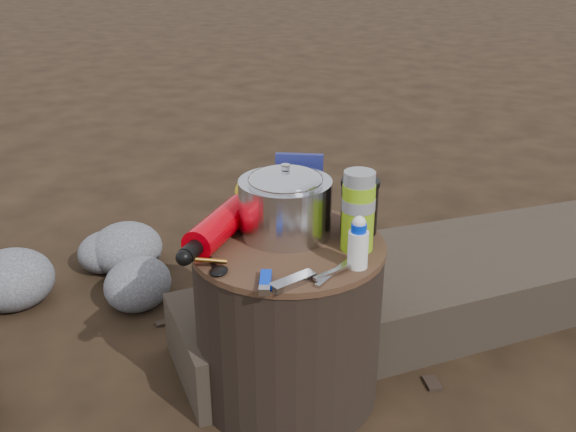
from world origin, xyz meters
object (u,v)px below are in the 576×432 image
(camping_pot, at_px, (286,203))
(travel_mug, at_px, (359,207))
(stump, at_px, (288,319))
(thermos, at_px, (358,212))
(fuel_bottle, at_px, (219,227))
(log_main, at_px, (512,280))

(camping_pot, xyz_separation_m, travel_mug, (0.16, 0.08, -0.02))
(stump, relative_size, travel_mug, 3.44)
(travel_mug, bearing_deg, thermos, -80.23)
(thermos, bearing_deg, travel_mug, 99.77)
(fuel_bottle, bearing_deg, camping_pot, 30.29)
(log_main, distance_m, fuel_bottle, 1.00)
(stump, bearing_deg, fuel_bottle, -167.08)
(camping_pot, bearing_deg, fuel_bottle, -152.38)
(thermos, bearing_deg, fuel_bottle, -169.19)
(stump, distance_m, camping_pot, 0.29)
(stump, relative_size, log_main, 0.22)
(camping_pot, bearing_deg, stump, -63.80)
(fuel_bottle, distance_m, thermos, 0.32)
(camping_pot, distance_m, fuel_bottle, 0.16)
(log_main, distance_m, camping_pot, 0.88)
(camping_pot, xyz_separation_m, thermos, (0.17, -0.01, 0.01))
(stump, height_order, fuel_bottle, fuel_bottle)
(stump, relative_size, fuel_bottle, 1.49)
(stump, distance_m, log_main, 0.80)
(stump, bearing_deg, camping_pot, 116.20)
(log_main, xyz_separation_m, camping_pot, (-0.55, -0.56, 0.41))
(fuel_bottle, xyz_separation_m, travel_mug, (0.29, 0.15, 0.03))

